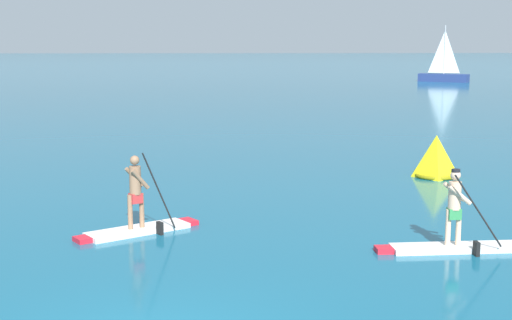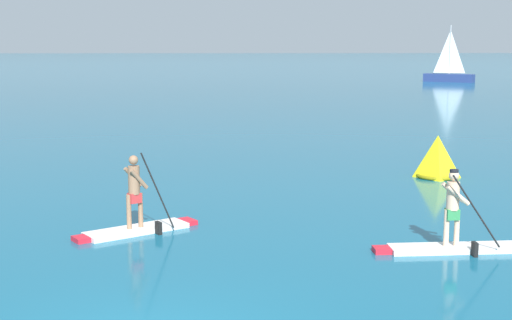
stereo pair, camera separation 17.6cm
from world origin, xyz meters
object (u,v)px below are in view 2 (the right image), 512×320
object	(u,v)px
paddleboarder_far_right	(456,235)
race_marker_buoy	(437,159)
sailboat_right_horizon	(449,74)
paddleboarder_mid_center	(137,216)

from	to	relation	value
paddleboarder_far_right	race_marker_buoy	distance (m)	8.38
paddleboarder_far_right	sailboat_right_horizon	xyz separation A→B (m)	(17.21, 60.30, 0.46)
paddleboarder_mid_center	paddleboarder_far_right	world-z (taller)	paddleboarder_mid_center
race_marker_buoy	paddleboarder_mid_center	bearing A→B (deg)	-142.90
paddleboarder_far_right	race_marker_buoy	xyz separation A→B (m)	(1.82, 8.17, 0.25)
paddleboarder_far_right	race_marker_buoy	bearing A→B (deg)	74.51
paddleboarder_mid_center	sailboat_right_horizon	distance (m)	63.33
sailboat_right_horizon	paddleboarder_mid_center	bearing A→B (deg)	100.61
sailboat_right_horizon	race_marker_buoy	bearing A→B (deg)	106.40
paddleboarder_mid_center	sailboat_right_horizon	bearing A→B (deg)	33.42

